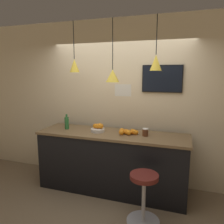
# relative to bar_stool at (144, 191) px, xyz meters

# --- Properties ---
(ground_plane) EXTENTS (14.00, 14.00, 0.00)m
(ground_plane) POSITION_rel_bar_stool_xyz_m (-0.66, -0.02, -0.44)
(ground_plane) COLOR #756047
(back_wall) EXTENTS (8.00, 0.06, 2.90)m
(back_wall) POSITION_rel_bar_stool_xyz_m (-0.66, 1.13, 1.01)
(back_wall) COLOR beige
(back_wall) RESTS_ON ground_plane
(service_counter) EXTENTS (2.48, 0.71, 1.00)m
(service_counter) POSITION_rel_bar_stool_xyz_m (-0.66, 0.66, 0.06)
(service_counter) COLOR black
(service_counter) RESTS_ON ground_plane
(bar_stool) EXTENTS (0.44, 0.44, 0.68)m
(bar_stool) POSITION_rel_bar_stool_xyz_m (0.00, 0.00, 0.00)
(bar_stool) COLOR #B7B7BC
(bar_stool) RESTS_ON ground_plane
(fruit_bowl) EXTENTS (0.23, 0.23, 0.14)m
(fruit_bowl) POSITION_rel_bar_stool_xyz_m (-0.91, 0.67, 0.62)
(fruit_bowl) COLOR beige
(fruit_bowl) RESTS_ON service_counter
(orange_pile) EXTENTS (0.32, 0.24, 0.08)m
(orange_pile) POSITION_rel_bar_stool_xyz_m (-0.39, 0.67, 0.60)
(orange_pile) COLOR orange
(orange_pile) RESTS_ON service_counter
(juice_bottle) EXTENTS (0.07, 0.07, 0.26)m
(juice_bottle) POSITION_rel_bar_stool_xyz_m (-1.50, 0.66, 0.67)
(juice_bottle) COLOR #286B33
(juice_bottle) RESTS_ON service_counter
(spread_jar) EXTENTS (0.09, 0.09, 0.12)m
(spread_jar) POSITION_rel_bar_stool_xyz_m (-0.11, 0.66, 0.62)
(spread_jar) COLOR #562D19
(spread_jar) RESTS_ON service_counter
(pendant_lamp_left) EXTENTS (0.17, 0.17, 0.82)m
(pendant_lamp_left) POSITION_rel_bar_stool_xyz_m (-1.33, 0.69, 1.65)
(pendant_lamp_left) COLOR black
(pendant_lamp_middle) EXTENTS (0.22, 0.22, 0.97)m
(pendant_lamp_middle) POSITION_rel_bar_stool_xyz_m (-0.66, 0.69, 1.49)
(pendant_lamp_middle) COLOR black
(pendant_lamp_right) EXTENTS (0.17, 0.17, 0.80)m
(pendant_lamp_right) POSITION_rel_bar_stool_xyz_m (0.01, 0.69, 1.68)
(pendant_lamp_right) COLOR black
(mounted_tv) EXTENTS (0.65, 0.04, 0.45)m
(mounted_tv) POSITION_rel_bar_stool_xyz_m (0.07, 1.07, 1.43)
(mounted_tv) COLOR black
(hanging_menu_board) EXTENTS (0.24, 0.01, 0.17)m
(hanging_menu_board) POSITION_rel_bar_stool_xyz_m (-0.40, 0.39, 1.28)
(hanging_menu_board) COLOR silver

